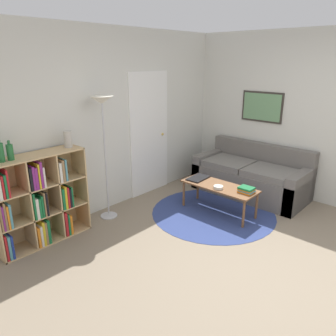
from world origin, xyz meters
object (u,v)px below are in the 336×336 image
Objects in this scene: bottle_middle at (1,152)px; coffee_table at (219,188)px; vase_on_shelf at (68,139)px; bookshelf at (36,201)px; couch at (252,177)px; floor_lamp at (103,115)px; bottle_right at (10,152)px; laptop at (198,178)px; bowl at (218,187)px.

coffee_table is at bearing -24.39° from bottle_middle.
bookshelf is at bearing 179.62° from vase_on_shelf.
bottle_middle is at bearing 161.96° from couch.
vase_on_shelf is at bearing 156.67° from couch.
couch is 3.05m from vase_on_shelf.
coffee_table is 5.40× the size of vase_on_shelf.
floor_lamp is 1.94m from coffee_table.
floor_lamp is at bearing -1.94° from bottle_middle.
bottle_middle is 0.10m from bottle_right.
bowl is at bearing -106.09° from laptop.
bottle_middle reaches higher than coffee_table.
bookshelf reaches higher than laptop.
vase_on_shelf is at bearing 156.25° from laptop.
floor_lamp is (0.99, -0.07, 0.92)m from bookshelf.
laptop is at bearing -29.75° from floor_lamp.
bottle_right is at bearing 154.70° from coffee_table.
laptop is (2.19, -0.75, -0.12)m from bookshelf.
bottle_middle reaches higher than vase_on_shelf.
bottle_middle reaches higher than bottle_right.
coffee_table is at bearing -34.29° from vase_on_shelf.
bottle_right is (0.10, 0.00, -0.02)m from bottle_middle.
couch is (2.17, -1.09, -1.18)m from floor_lamp.
coffee_table is 5.12× the size of bottle_right.
bowl is 0.66× the size of vase_on_shelf.
bottle_middle is (-3.48, 1.13, 0.94)m from couch.
couch is 4.86× the size of laptop.
laptop is 1.71× the size of bottle_right.
bottle_middle is (-1.31, 0.04, -0.24)m from floor_lamp.
bookshelf is at bearing 3.78° from bottle_middle.
couch is 0.99m from coffee_table.
vase_on_shelf reaches higher than bowl.
floor_lamp is 0.95× the size of couch.
bowl is at bearing -26.56° from bottle_middle.
couch is at bearing -20.04° from bookshelf.
bottle_right is at bearing 152.43° from bowl.
bowl is (2.06, -1.21, -0.11)m from bookshelf.
bottle_right is at bearing 177.76° from floor_lamp.
floor_lamp is 1.33m from bottle_middle.
bottle_right is at bearing 1.82° from bottle_middle.
bottle_right is (-1.21, 0.05, -0.26)m from floor_lamp.
laptop is 2.64m from bottle_right.
coffee_table is at bearing -27.86° from bookshelf.
bottle_middle reaches higher than laptop.
floor_lamp reaches higher than bowl.
bowl reaches higher than coffee_table.
bookshelf is 1.01× the size of coffee_table.
vase_on_shelf is (-1.68, 1.15, 0.84)m from coffee_table.
laptop is 2.73× the size of bowl.
bookshelf is 5.45× the size of vase_on_shelf.
floor_lamp is at bearing -3.75° from bookshelf.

